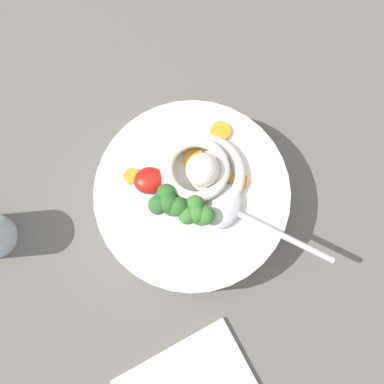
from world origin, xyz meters
TOP-DOWN VIEW (x-y plane):
  - table_slab at (0.00, 0.00)cm, footprint 91.68×91.68cm
  - soup_bowl at (-1.13, -2.07)cm, footprint 25.36×25.36cm
  - noodle_pile at (-2.62, -4.10)cm, footprint 12.14×11.90cm
  - soup_spoon at (-5.78, 1.45)cm, footprint 15.77×13.09cm
  - chili_sauce_dollop at (3.99, -4.33)cm, footprint 3.91×3.52cm
  - broccoli_floret_left at (2.13, -0.87)cm, footprint 4.82×4.15cm
  - broccoli_floret_rear at (-1.09, 1.02)cm, footprint 4.55×3.92cm
  - carrot_slice_extra_b at (-2.25, -6.12)cm, footprint 2.89×2.89cm
  - carrot_slice_center at (-6.22, -9.39)cm, footprint 2.63×2.63cm
  - carrot_slice_right at (-7.20, -2.37)cm, footprint 2.49×2.49cm
  - carrot_slice_far at (6.15, -5.40)cm, footprint 2.06×2.06cm

SIDE VIEW (x-z plane):
  - table_slab at x=0.00cm, z-range 0.00..3.10cm
  - soup_bowl at x=-1.13cm, z-range 3.20..9.60cm
  - carrot_slice_extra_b at x=-2.25cm, z-range 9.50..10.03cm
  - carrot_slice_center at x=-6.22cm, z-range 9.50..10.16cm
  - carrot_slice_right at x=-7.20cm, z-range 9.50..10.17cm
  - carrot_slice_far at x=6.15cm, z-range 9.50..10.22cm
  - soup_spoon at x=-5.78cm, z-range 9.50..11.10cm
  - chili_sauce_dollop at x=3.99cm, z-range 9.50..11.26cm
  - noodle_pile at x=-2.62cm, z-range 8.58..13.46cm
  - broccoli_floret_rear at x=-1.09cm, z-range 9.95..13.55cm
  - broccoli_floret_left at x=2.13cm, z-range 9.98..13.79cm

